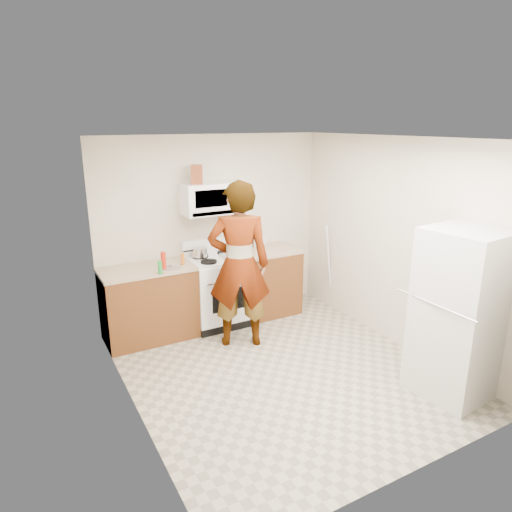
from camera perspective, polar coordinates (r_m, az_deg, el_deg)
floor at (r=5.23m, az=3.26°, el=-14.04°), size 3.60×3.60×0.00m
back_wall at (r=6.25m, az=-5.29°, el=3.44°), size 3.20×0.02×2.50m
right_wall at (r=5.70m, az=17.15°, el=1.48°), size 0.02×3.60×2.50m
cabinet_left at (r=5.90m, az=-13.22°, el=-5.94°), size 1.12×0.62×0.90m
counter_left at (r=5.74m, az=-13.52°, el=-1.62°), size 1.14×0.64×0.03m
cabinet_right at (r=6.52m, az=1.45°, el=-3.29°), size 0.80×0.62×0.90m
counter_right at (r=6.38m, az=1.48°, el=0.67°), size 0.82×0.64×0.03m
gas_range at (r=6.17m, az=-4.80°, el=-4.17°), size 0.76×0.65×1.13m
microwave at (r=5.96m, az=-5.59°, el=7.20°), size 0.76×0.38×0.40m
person at (r=5.42m, az=-2.13°, el=-1.15°), size 0.87×0.74×2.03m
fridge at (r=4.91m, az=24.05°, el=-6.62°), size 0.77×0.77×1.70m
kettle at (r=6.48m, az=0.36°, el=1.86°), size 0.15×0.15×0.17m
jug at (r=5.81m, az=-7.41°, el=10.08°), size 0.19×0.19×0.24m
saucepan at (r=6.02m, az=-7.08°, el=0.48°), size 0.21×0.21×0.11m
tray at (r=6.03m, az=-3.19°, el=0.09°), size 0.26×0.17×0.05m
bottle_spray at (r=5.62m, az=-11.49°, el=-0.56°), size 0.07×0.07×0.21m
bottle_hot_sauce at (r=5.76m, az=-9.15°, el=-0.37°), size 0.06×0.06×0.14m
bottle_green_cap at (r=5.45m, az=-11.91°, el=-1.40°), size 0.05×0.05×0.16m
pot_lid at (r=5.66m, az=-10.56°, el=-1.44°), size 0.25×0.25×0.01m
broom at (r=6.71m, az=9.12°, el=-1.25°), size 0.27×0.13×1.25m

